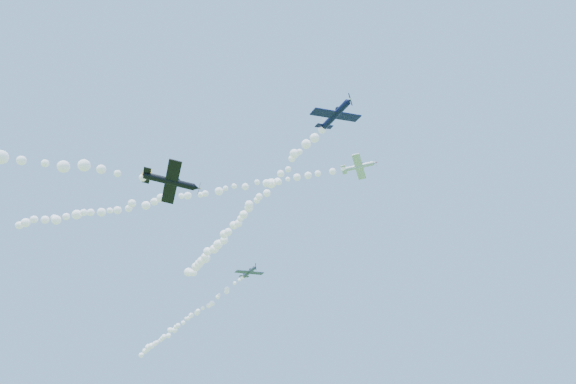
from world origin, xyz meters
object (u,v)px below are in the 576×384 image
Objects in this scene: plane_black at (171,182)px; plane_white at (359,166)px; plane_grey at (249,272)px; plane_navy at (336,114)px.

plane_white is at bearing 19.53° from plane_black.
plane_navy is at bearing -9.39° from plane_grey.
plane_black is (-12.68, -18.50, -16.38)m from plane_navy.
plane_navy is 1.17× the size of plane_black.
plane_white is 36.76m from plane_black.
plane_grey is at bearing 173.30° from plane_navy.
plane_navy reaches higher than plane_grey.
plane_grey is 46.93m from plane_black.
plane_navy is 27.77m from plane_black.
plane_white is at bearing 7.28° from plane_grey.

